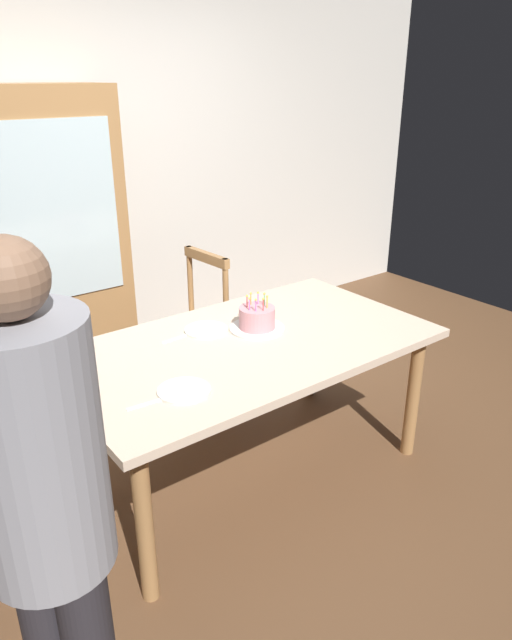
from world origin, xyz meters
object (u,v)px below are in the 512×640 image
Objects in this scene: plate_near_celebrant at (184,391)px; plate_far_side at (206,330)px; dining_table at (248,357)px; chair_spindle_back at (187,334)px; birthday_cake at (257,320)px; person_celebrant at (47,514)px; china_cabinet at (34,249)px.

plate_far_side is at bearing 48.43° from plate_near_celebrant.
plate_far_side is (-0.09, 0.23, 0.09)m from dining_table.
chair_spindle_back reaches higher than dining_table.
birthday_cake is 0.29× the size of chair_spindle_back.
plate_near_celebrant is 0.97m from person_celebrant.
dining_table is at bearing 24.76° from plate_near_celebrant.
plate_far_side is 1.56m from person_celebrant.
person_celebrant reaches higher than chair_spindle_back.
plate_near_celebrant is 0.61m from plate_far_side.
plate_near_celebrant is 0.23× the size of chair_spindle_back.
person_celebrant is at bearing -146.26° from birthday_cake.
dining_table is 1.89× the size of chair_spindle_back.
dining_table is 1.66m from china_cabinet.
person_celebrant reaches higher than dining_table.
china_cabinet is (0.75, 2.38, 0.01)m from person_celebrant.
plate_far_side is at bearing 111.51° from dining_table.
chair_spindle_back is 0.50× the size of china_cabinet.
china_cabinet is at bearing 107.38° from dining_table.
plate_far_side is at bearing -73.35° from china_cabinet.
birthday_cake is 0.70m from plate_near_celebrant.
person_celebrant reaches higher than plate_near_celebrant.
person_celebrant is at bearing -141.35° from plate_near_celebrant.
person_celebrant is at bearing -146.40° from dining_table.
birthday_cake is 1.64m from person_celebrant.
chair_spindle_back is 1.09m from china_cabinet.
china_cabinet reaches higher than plate_near_celebrant.
china_cabinet reaches higher than chair_spindle_back.
birthday_cake is 0.82m from chair_spindle_back.
plate_far_side is 0.13× the size of person_celebrant.
china_cabinet reaches higher than dining_table.
plate_far_side is at bearing -111.66° from chair_spindle_back.
chair_spindle_back is (0.03, 0.74, -0.35)m from birthday_cake.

